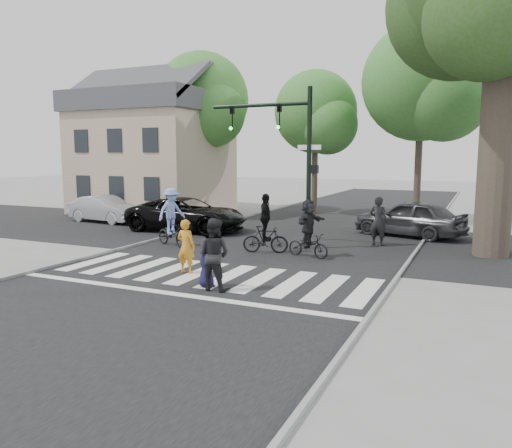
# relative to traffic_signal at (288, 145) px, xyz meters

# --- Properties ---
(ground) EXTENTS (120.00, 120.00, 0.00)m
(ground) POSITION_rel_traffic_signal_xyz_m (-0.35, -6.20, -3.90)
(ground) COLOR gray
(ground) RESTS_ON ground
(road_stem) EXTENTS (10.00, 70.00, 0.01)m
(road_stem) POSITION_rel_traffic_signal_xyz_m (-0.35, -1.20, -3.90)
(road_stem) COLOR black
(road_stem) RESTS_ON ground
(road_cross) EXTENTS (70.00, 10.00, 0.01)m
(road_cross) POSITION_rel_traffic_signal_xyz_m (-0.35, 1.80, -3.89)
(road_cross) COLOR black
(road_cross) RESTS_ON ground
(curb_left) EXTENTS (0.10, 70.00, 0.10)m
(curb_left) POSITION_rel_traffic_signal_xyz_m (-5.40, -1.20, -3.85)
(curb_left) COLOR gray
(curb_left) RESTS_ON ground
(curb_right) EXTENTS (0.10, 70.00, 0.10)m
(curb_right) POSITION_rel_traffic_signal_xyz_m (4.70, -1.20, -3.85)
(curb_right) COLOR gray
(curb_right) RESTS_ON ground
(crosswalk) EXTENTS (10.00, 3.85, 0.01)m
(crosswalk) POSITION_rel_traffic_signal_xyz_m (-0.35, -5.54, -3.89)
(crosswalk) COLOR silver
(crosswalk) RESTS_ON ground
(traffic_signal) EXTENTS (4.45, 0.29, 6.00)m
(traffic_signal) POSITION_rel_traffic_signal_xyz_m (0.00, 0.00, 0.00)
(traffic_signal) COLOR black
(traffic_signal) RESTS_ON ground
(bg_tree_0) EXTENTS (5.46, 5.20, 8.97)m
(bg_tree_0) POSITION_rel_traffic_signal_xyz_m (-14.09, 9.80, 2.24)
(bg_tree_0) COLOR brown
(bg_tree_0) RESTS_ON ground
(bg_tree_1) EXTENTS (6.09, 5.80, 9.80)m
(bg_tree_1) POSITION_rel_traffic_signal_xyz_m (-9.06, 9.28, 2.75)
(bg_tree_1) COLOR brown
(bg_tree_1) RESTS_ON ground
(bg_tree_2) EXTENTS (5.04, 4.80, 8.40)m
(bg_tree_2) POSITION_rel_traffic_signal_xyz_m (-2.11, 10.42, 1.88)
(bg_tree_2) COLOR brown
(bg_tree_2) RESTS_ON ground
(bg_tree_3) EXTENTS (6.30, 6.00, 10.20)m
(bg_tree_3) POSITION_rel_traffic_signal_xyz_m (3.95, 9.07, 3.04)
(bg_tree_3) COLOR brown
(bg_tree_3) RESTS_ON ground
(house) EXTENTS (8.40, 8.10, 8.82)m
(house) POSITION_rel_traffic_signal_xyz_m (-11.85, 7.78, -0.10)
(house) COLOR #C9B097
(house) RESTS_ON ground
(pedestrian_woman) EXTENTS (0.61, 0.41, 1.63)m
(pedestrian_woman) POSITION_rel_traffic_signal_xyz_m (-1.18, -5.32, -3.08)
(pedestrian_woman) COLOR orange
(pedestrian_woman) RESTS_ON ground
(pedestrian_child) EXTENTS (0.73, 0.62, 1.28)m
(pedestrian_child) POSITION_rel_traffic_signal_xyz_m (0.19, -6.45, -3.26)
(pedestrian_child) COLOR #17153B
(pedestrian_child) RESTS_ON ground
(pedestrian_adult) EXTENTS (0.94, 0.73, 1.91)m
(pedestrian_adult) POSITION_rel_traffic_signal_xyz_m (0.49, -6.61, -2.95)
(pedestrian_adult) COLOR black
(pedestrian_adult) RESTS_ON ground
(cyclist_left) EXTENTS (1.89, 1.32, 2.26)m
(cyclist_left) POSITION_rel_traffic_signal_xyz_m (-4.12, -1.72, -2.92)
(cyclist_left) COLOR black
(cyclist_left) RESTS_ON ground
(cyclist_mid) EXTENTS (1.71, 1.08, 2.15)m
(cyclist_mid) POSITION_rel_traffic_signal_xyz_m (-0.27, -1.47, -3.02)
(cyclist_mid) COLOR black
(cyclist_mid) RESTS_ON ground
(cyclist_right) EXTENTS (1.68, 1.56, 2.02)m
(cyclist_right) POSITION_rel_traffic_signal_xyz_m (1.38, -1.56, -3.00)
(cyclist_right) COLOR black
(cyclist_right) RESTS_ON ground
(car_suv) EXTENTS (5.76, 2.95, 1.56)m
(car_suv) POSITION_rel_traffic_signal_xyz_m (-5.69, 1.83, -3.12)
(car_suv) COLOR black
(car_suv) RESTS_ON ground
(car_silver) EXTENTS (4.36, 1.92, 1.39)m
(car_silver) POSITION_rel_traffic_signal_xyz_m (-11.27, 2.64, -3.20)
(car_silver) COLOR silver
(car_silver) RESTS_ON ground
(car_grey) EXTENTS (5.05, 3.17, 1.60)m
(car_grey) POSITION_rel_traffic_signal_xyz_m (3.95, 4.54, -3.10)
(car_grey) COLOR #343439
(car_grey) RESTS_ON ground
(bystander_dark) EXTENTS (0.78, 0.59, 1.93)m
(bystander_dark) POSITION_rel_traffic_signal_xyz_m (3.14, 1.72, -2.94)
(bystander_dark) COLOR black
(bystander_dark) RESTS_ON ground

